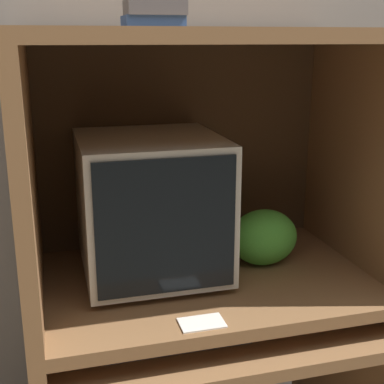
% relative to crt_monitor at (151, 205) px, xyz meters
% --- Properties ---
extents(wall_back, '(6.00, 0.06, 2.60)m').
position_rel_crt_monitor_xyz_m(wall_back, '(0.16, 0.33, 0.32)').
color(wall_back, gray).
rests_on(wall_back, ground_plane).
extents(desk_base, '(1.03, 0.71, 0.66)m').
position_rel_crt_monitor_xyz_m(desk_base, '(0.16, -0.11, -0.55)').
color(desk_base, brown).
rests_on(desk_base, ground_plane).
extents(desk_monitor_shelf, '(1.03, 0.66, 0.10)m').
position_rel_crt_monitor_xyz_m(desk_monitor_shelf, '(0.16, -0.06, -0.24)').
color(desk_monitor_shelf, brown).
rests_on(desk_monitor_shelf, desk_base).
extents(hutch_upper, '(1.03, 0.66, 0.71)m').
position_rel_crt_monitor_xyz_m(hutch_upper, '(0.16, -0.02, 0.25)').
color(hutch_upper, brown).
rests_on(hutch_upper, desk_monitor_shelf).
extents(crt_monitor, '(0.41, 0.43, 0.42)m').
position_rel_crt_monitor_xyz_m(crt_monitor, '(0.00, 0.00, 0.00)').
color(crt_monitor, beige).
rests_on(crt_monitor, desk_monitor_shelf).
extents(keyboard, '(0.40, 0.15, 0.03)m').
position_rel_crt_monitor_xyz_m(keyboard, '(0.01, -0.23, -0.30)').
color(keyboard, '#2D2D30').
rests_on(keyboard, desk_base).
extents(mouse, '(0.07, 0.05, 0.03)m').
position_rel_crt_monitor_xyz_m(mouse, '(0.27, -0.24, -0.30)').
color(mouse, '#28282B').
rests_on(mouse, desk_base).
extents(snack_bag, '(0.22, 0.16, 0.18)m').
position_rel_crt_monitor_xyz_m(snack_bag, '(0.35, -0.02, -0.13)').
color(snack_bag, green).
rests_on(snack_bag, desk_monitor_shelf).
extents(book_stack, '(0.15, 0.11, 0.07)m').
position_rel_crt_monitor_xyz_m(book_stack, '(-0.00, -0.11, 0.53)').
color(book_stack, navy).
rests_on(book_stack, hutch_upper).
extents(paper_card, '(0.11, 0.07, 0.00)m').
position_rel_crt_monitor_xyz_m(paper_card, '(0.06, -0.33, -0.22)').
color(paper_card, white).
rests_on(paper_card, desk_monitor_shelf).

